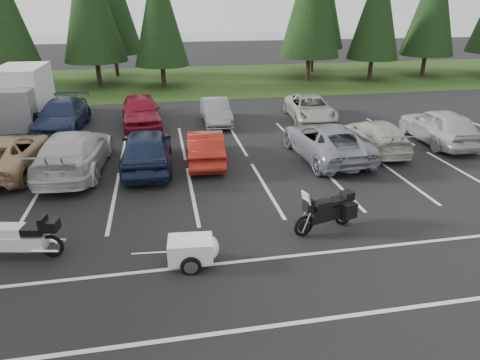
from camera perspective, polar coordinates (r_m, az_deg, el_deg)
name	(u,v)px	position (r m, az deg, el deg)	size (l,w,h in m)	color
ground	(180,207)	(14.36, -8.04, -3.64)	(120.00, 120.00, 0.00)	black
grass_strip	(163,81)	(37.40, -10.17, 12.83)	(80.00, 16.00, 0.01)	#1F3711
lake_water	(186,45)	(68.30, -7.27, 17.46)	(70.00, 50.00, 0.02)	gray
box_truck	(20,96)	(26.93, -27.33, 9.93)	(2.40, 5.60, 2.90)	silver
stall_markings	(177,184)	(16.17, -8.44, -0.49)	(32.00, 16.00, 0.01)	silver
conifer_3	(6,16)	(35.74, -28.73, 18.60)	(3.87, 3.87, 9.02)	#332316
conifer_5	(159,10)	(34.47, -10.77, 21.38)	(4.14, 4.14, 9.63)	#332316
conifer_7	(378,7)	(39.00, 17.87, 21.15)	(4.27, 4.27, 9.94)	#332316
conifer_8	(434,2)	(42.47, 24.44, 20.84)	(4.53, 4.53, 10.56)	#332316
car_near_2	(6,154)	(19.27, -28.75, 3.08)	(2.46, 5.34, 1.49)	tan
car_near_3	(74,152)	(18.10, -21.24, 3.53)	(2.32, 5.70, 1.66)	beige
car_near_4	(147,148)	(17.64, -12.32, 4.13)	(1.97, 4.89, 1.67)	#18223D
car_near_5	(205,146)	(18.00, -4.66, 4.48)	(1.45, 4.17, 1.37)	maroon
car_near_6	(326,141)	(18.82, 11.41, 5.14)	(2.51, 5.44, 1.51)	gray
car_near_7	(376,135)	(20.45, 17.65, 5.70)	(1.89, 4.66, 1.35)	#B7B4A8
car_near_8	(440,126)	(22.51, 25.10, 6.56)	(1.97, 4.90, 1.67)	#B2B3B8
car_far_1	(62,116)	(24.34, -22.65, 7.92)	(2.17, 5.34, 1.55)	#1B2745
car_far_2	(141,111)	(23.89, -13.11, 8.98)	(1.97, 4.90, 1.67)	maroon
car_far_3	(216,112)	(23.88, -3.24, 9.10)	(1.40, 4.02, 1.32)	slate
car_far_4	(310,108)	(24.82, 9.33, 9.42)	(2.26, 4.89, 1.36)	#A9A59B
touring_motorcycle	(16,233)	(12.72, -27.68, -6.27)	(2.63, 0.81, 1.46)	silver
cargo_trailer	(191,252)	(11.22, -6.60, -9.50)	(1.65, 0.93, 0.76)	white
adventure_motorcycle	(325,209)	(12.79, 11.29, -3.78)	(2.35, 0.82, 1.43)	black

